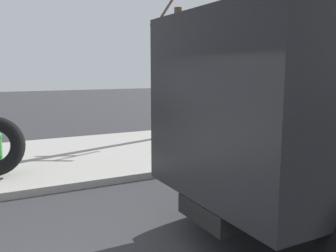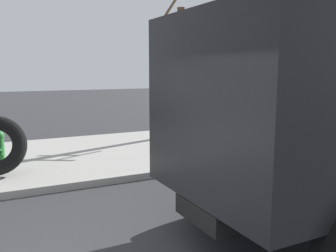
# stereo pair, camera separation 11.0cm
# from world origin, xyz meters

# --- Properties ---
(sidewalk_curb) EXTENTS (36.00, 5.00, 0.15)m
(sidewalk_curb) POSITION_xyz_m (0.00, 6.50, 0.07)
(sidewalk_curb) COLOR #99968E
(sidewalk_curb) RESTS_ON ground
(bare_tree) EXTENTS (1.45, 1.67, 4.65)m
(bare_tree) POSITION_xyz_m (5.28, 7.74, 2.40)
(bare_tree) COLOR #4C3823
(bare_tree) RESTS_ON sidewalk_curb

